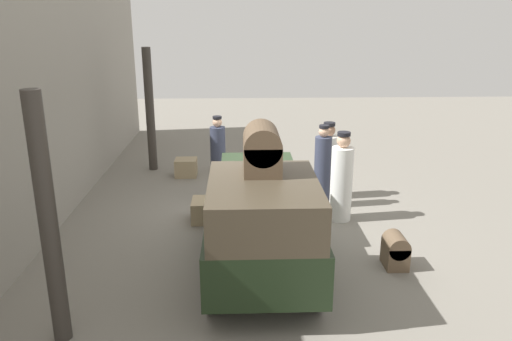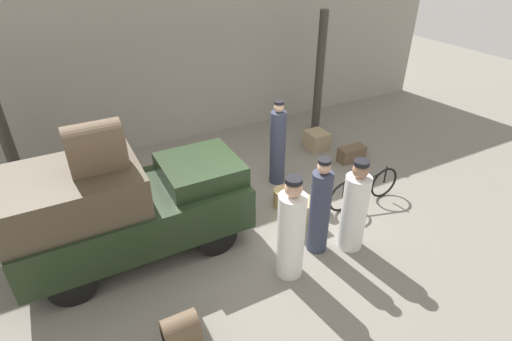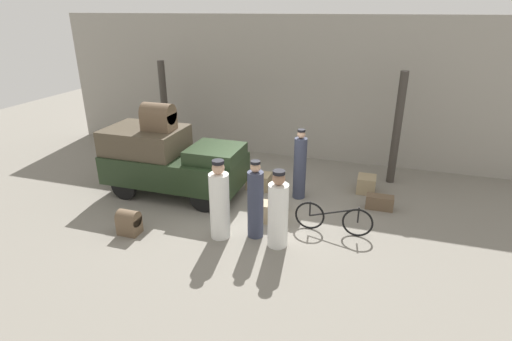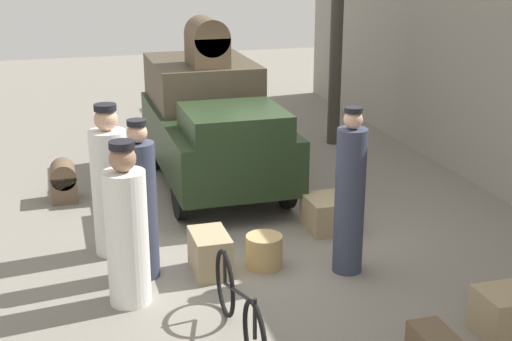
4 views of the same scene
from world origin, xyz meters
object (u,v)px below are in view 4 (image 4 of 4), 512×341
Objects in this scene: porter_lifting_near_truck at (127,232)px; trunk_large_brown at (210,253)px; bicycle at (239,308)px; truck at (212,122)px; suitcase_black_upright at (327,213)px; trunk_wicker_pale at (64,181)px; wicker_basket at (264,251)px; porter_standing_middle at (141,206)px; suitcase_tan_flat at (507,314)px; conductor_in_dark_uniform at (350,197)px; trunk_on_truck_roof at (207,42)px; porter_with_bicycle at (110,187)px.

porter_lifting_near_truck reaches higher than trunk_large_brown.
bicycle is 1.42m from porter_lifting_near_truck.
bicycle is (4.42, -0.76, -0.61)m from truck.
bicycle is 2.75× the size of suitcase_black_upright.
wicker_basket is at bearing 36.40° from trunk_wicker_pale.
porter_standing_middle is at bearing -157.72° from bicycle.
suitcase_tan_flat is at bearing 48.83° from trunk_large_brown.
truck is 3.07m from wicker_basket.
porter_lifting_near_truck is (3.38, -1.63, -0.19)m from truck.
trunk_wicker_pale reaches higher than trunk_large_brown.
conductor_in_dark_uniform is (0.50, 2.19, 0.05)m from porter_standing_middle.
trunk_large_brown is (-2.06, -2.36, 0.01)m from suitcase_tan_flat.
trunk_on_truck_roof reaches higher than suitcase_tan_flat.
truck is 6.42× the size of trunk_wicker_pale.
trunk_wicker_pale is at bearing -80.55° from trunk_on_truck_roof.
trunk_on_truck_roof reaches higher than trunk_large_brown.
porter_with_bicycle is 1.05× the size of porter_lifting_near_truck.
trunk_wicker_pale is at bearing -164.16° from porter_standing_middle.
trunk_on_truck_roof is (-0.23, 0.00, 1.13)m from truck.
porter_standing_middle is at bearing -102.84° from conductor_in_dark_uniform.
porter_standing_middle reaches higher than wicker_basket.
truck reaches higher than suitcase_tan_flat.
porter_with_bicycle is (-0.72, -0.26, -0.00)m from porter_standing_middle.
conductor_in_dark_uniform is 2.98× the size of suitcase_black_upright.
bicycle is 2.16× the size of trunk_on_truck_roof.
trunk_wicker_pale is (-2.81, -1.48, 0.06)m from trunk_large_brown.
porter_with_bicycle is at bearing -116.52° from conductor_in_dark_uniform.
porter_standing_middle reaches higher than suitcase_black_upright.
porter_lifting_near_truck is 2.95m from suitcase_black_upright.
trunk_on_truck_roof is at bearing 155.11° from porter_standing_middle.
porter_lifting_near_truck is (0.06, -2.40, -0.10)m from conductor_in_dark_uniform.
suitcase_black_upright is at bearing 24.87° from truck.
porter_lifting_near_truck is 2.78× the size of trunk_large_brown.
trunk_large_brown is at bearing 27.79° from trunk_wicker_pale.
trunk_wicker_pale is (-3.19, -2.95, -0.58)m from conductor_in_dark_uniform.
trunk_on_truck_roof is (-5.23, -1.66, 1.87)m from suitcase_tan_flat.
truck is at bearing -161.70° from suitcase_tan_flat.
trunk_wicker_pale is at bearing -137.20° from conductor_in_dark_uniform.
porter_standing_middle is 3.81m from suitcase_tan_flat.
suitcase_black_upright is (-0.67, 2.42, -0.60)m from porter_standing_middle.
wicker_basket is at bearing -1.67° from truck.
suitcase_black_upright is 1.11× the size of trunk_wicker_pale.
trunk_on_truck_roof reaches higher than conductor_in_dark_uniform.
porter_with_bicycle is at bearing -131.05° from suitcase_tan_flat.
porter_standing_middle is at bearing -74.46° from suitcase_black_upright.
porter_standing_middle is 1.04× the size of porter_lifting_near_truck.
porter_standing_middle reaches higher than truck.
conductor_in_dark_uniform is at bearing 125.57° from bicycle.
bicycle is at bearing 21.47° from porter_with_bicycle.
suitcase_black_upright is at bearing -167.03° from suitcase_tan_flat.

